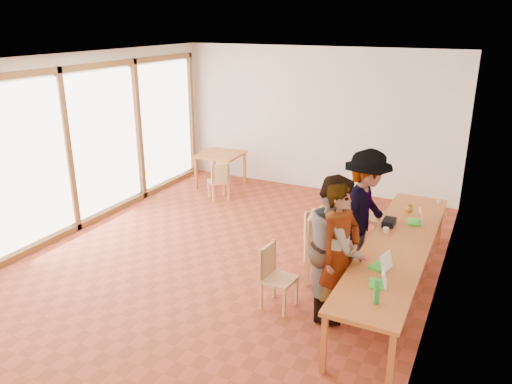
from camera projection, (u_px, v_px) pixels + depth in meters
ground at (223, 264)px, 7.58m from camera, size 8.00×8.00×0.00m
wall_back at (316, 120)px, 10.47m from camera, size 6.00×0.10×3.00m
wall_right at (443, 201)px, 5.84m from camera, size 0.10×8.00×3.00m
window_wall at (67, 147)px, 8.31m from camera, size 0.10×8.00×3.00m
ceiling at (218, 59)px, 6.58m from camera, size 6.00×8.00×0.04m
communal_table at (398, 246)px, 6.53m from camera, size 0.80×4.00×0.75m
side_table at (220, 157)px, 10.85m from camera, size 0.90×0.90×0.75m
chair_near at (273, 270)px, 6.33m from camera, size 0.42×0.42×0.44m
chair_mid at (317, 230)px, 7.51m from camera, size 0.50×0.50×0.44m
chair_far at (317, 241)px, 6.91m from camera, size 0.53×0.53×0.53m
chair_empty at (369, 209)px, 8.00m from camera, size 0.58×0.58×0.55m
chair_spare at (219, 177)px, 10.05m from camera, size 0.53×0.53×0.43m
person_near at (339, 254)px, 5.93m from camera, size 0.62×0.75×1.76m
person_mid at (335, 246)px, 6.09m from camera, size 0.93×1.05×1.80m
person_far at (365, 213)px, 7.07m from camera, size 0.82×1.26×1.84m
laptop_near at (380, 281)px, 5.47m from camera, size 0.23×0.25×0.19m
laptop_mid at (382, 264)px, 5.84m from camera, size 0.26×0.28×0.20m
laptop_far at (417, 219)px, 7.13m from camera, size 0.25×0.28×0.21m
yellow_mug at (410, 208)px, 7.57m from camera, size 0.15×0.15×0.09m
green_bottle at (377, 291)px, 5.10m from camera, size 0.07×0.07×0.28m
clear_glass at (439, 201)px, 7.89m from camera, size 0.07×0.07×0.09m
condiment_cup at (386, 230)px, 6.85m from camera, size 0.08×0.08×0.06m
pink_phone at (366, 258)px, 6.09m from camera, size 0.05×0.10×0.01m
black_pouch at (389, 222)px, 7.06m from camera, size 0.16×0.26×0.09m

